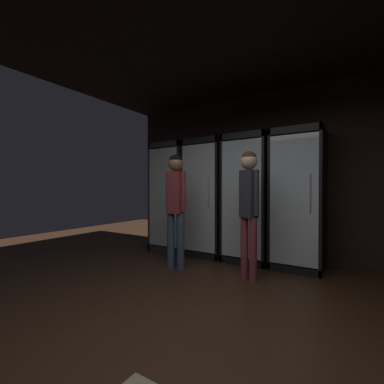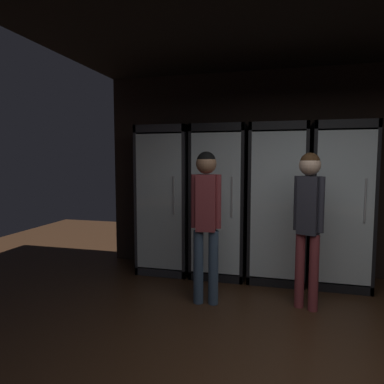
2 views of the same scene
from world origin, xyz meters
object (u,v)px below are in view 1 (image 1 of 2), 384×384
cooler_left (209,198)px  cooler_center (249,200)px  shopper_near (176,199)px  cooler_far_left (175,198)px  shopper_far (249,198)px  cooler_right (298,200)px

cooler_left → cooler_center: same height
cooler_left → shopper_near: (0.03, -1.05, 0.03)m
cooler_far_left → cooler_left: size_ratio=1.00×
shopper_near → shopper_far: size_ratio=1.01×
cooler_left → cooler_center: size_ratio=1.00×
cooler_far_left → cooler_center: 1.52m
cooler_left → shopper_near: cooler_left is taller
cooler_center → shopper_far: size_ratio=1.23×
cooler_left → cooler_far_left: bearing=179.9°
cooler_far_left → cooler_center: same height
cooler_left → shopper_near: size_ratio=1.22×
shopper_near → cooler_far_left: bearing=126.8°
shopper_far → cooler_center: bearing=109.6°
cooler_left → cooler_right: bearing=0.0°
cooler_center → cooler_right: same height
cooler_center → shopper_far: (0.33, -0.91, 0.06)m
cooler_left → cooler_right: same height
cooler_far_left → shopper_near: size_ratio=1.22×
cooler_left → cooler_center: bearing=0.0°
cooler_far_left → shopper_far: cooler_far_left is taller
cooler_right → shopper_far: (-0.43, -0.92, 0.05)m
cooler_center → cooler_left: bearing=-180.0°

